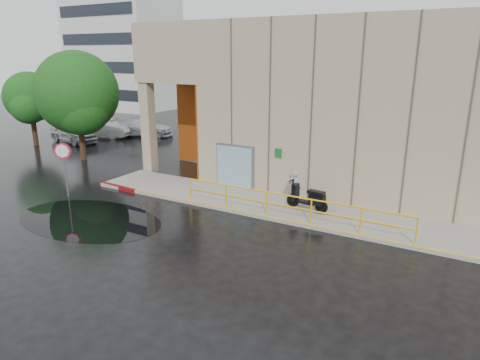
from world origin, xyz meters
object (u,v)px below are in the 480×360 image
object	(u,v)px
person	(295,188)
red_curb	(118,187)
stop_sign	(63,158)
car_c	(142,127)
car_a	(73,133)
car_b	(102,127)
scooter	(308,191)
tree_near	(78,96)
tree_far	(29,99)

from	to	relation	value
person	red_curb	xyz separation A→B (m)	(-8.71, -1.78, -0.84)
stop_sign	car_c	size ratio (longest dim) A/B	0.53
car_a	car_b	xyz separation A→B (m)	(0.26, 2.64, 0.04)
person	stop_sign	xyz separation A→B (m)	(-9.86, -3.82, 0.96)
person	car_a	xyz separation A→B (m)	(-20.05, 5.10, -0.18)
car_a	red_curb	bearing A→B (deg)	-111.63
scooter	person	bearing A→B (deg)	163.80
stop_sign	car_a	xyz separation A→B (m)	(-10.19, 8.93, -1.14)
stop_sign	tree_near	world-z (taller)	tree_near
car_a	car_c	world-z (taller)	car_a
car_a	car_c	size ratio (longest dim) A/B	0.89
scooter	car_b	distance (m)	22.05
scooter	car_b	bearing A→B (deg)	166.19
tree_near	tree_far	distance (m)	6.66
red_curb	car_b	size ratio (longest dim) A/B	0.50
scooter	stop_sign	xyz separation A→B (m)	(-10.59, -3.50, 0.90)
scooter	car_a	distance (m)	21.48
tree_far	car_b	bearing A→B (deg)	71.42
car_c	tree_near	world-z (taller)	tree_near
stop_sign	tree_far	world-z (taller)	tree_far
car_c	car_b	bearing A→B (deg)	103.85
scooter	tree_near	distance (m)	16.06
stop_sign	car_a	distance (m)	13.60
red_curb	car_c	xyz separation A→B (m)	(-8.61, 11.43, 0.62)
tree_near	tree_far	size ratio (longest dim) A/B	1.27
red_curb	car_b	distance (m)	14.63
red_curb	car_a	world-z (taller)	car_a
car_a	tree_near	bearing A→B (deg)	-114.80
stop_sign	car_c	distance (m)	15.45
red_curb	tree_near	world-z (taller)	tree_near
person	car_b	world-z (taller)	person
tree_near	car_c	bearing A→B (deg)	106.47
stop_sign	car_b	world-z (taller)	stop_sign
car_c	stop_sign	bearing A→B (deg)	-174.85
scooter	car_c	bearing A→B (deg)	158.70
scooter	red_curb	world-z (taller)	scooter
stop_sign	red_curb	bearing A→B (deg)	49.15
car_a	person	bearing A→B (deg)	-94.67
car_b	tree_far	world-z (taller)	tree_far
person	car_a	world-z (taller)	person
car_b	car_c	size ratio (longest dim) A/B	0.97
stop_sign	car_b	size ratio (longest dim) A/B	0.54
scooter	tree_far	world-z (taller)	tree_far
stop_sign	car_a	world-z (taller)	stop_sign
car_b	car_c	world-z (taller)	car_b
scooter	tree_near	size ratio (longest dim) A/B	0.29
scooter	tree_near	xyz separation A→B (m)	(-15.66, 1.92, 3.00)
scooter	red_curb	bearing A→B (deg)	-163.57
tree_far	stop_sign	bearing A→B (deg)	-29.88
car_a	car_b	world-z (taller)	car_b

